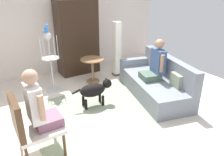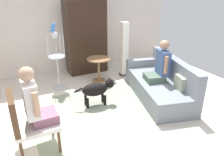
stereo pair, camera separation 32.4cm
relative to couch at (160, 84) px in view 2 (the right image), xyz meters
name	(u,v)px [view 2 (the right image)]	position (x,y,z in m)	size (l,w,h in m)	color
ground_plane	(113,109)	(-1.21, -0.04, -0.30)	(6.79, 6.79, 0.00)	beige
back_wall	(71,21)	(-1.21, 2.66, 1.13)	(6.26, 0.12, 2.84)	silver
area_rug	(109,107)	(-1.25, 0.05, -0.29)	(3.12, 1.97, 0.01)	gray
couch	(160,84)	(0.00, 0.00, 0.00)	(1.39, 2.25, 0.88)	slate
armchair	(25,120)	(-2.90, -0.59, 0.27)	(0.64, 0.59, 0.99)	#4C331E
person_on_couch	(160,65)	(-0.06, -0.01, 0.46)	(0.54, 0.54, 0.89)	#4B6151
person_on_armchair	(34,101)	(-2.74, -0.59, 0.53)	(0.45, 0.53, 0.89)	#86556A
round_end_table	(99,66)	(-0.91, 1.40, 0.12)	(0.60, 0.60, 0.63)	olive
dog	(97,89)	(-1.43, 0.27, 0.07)	(0.86, 0.33, 0.57)	black
bird_cage_stand	(57,60)	(-1.95, 1.43, 0.43)	(0.41, 0.41, 1.40)	silver
parrot	(53,27)	(-1.96, 1.43, 1.19)	(0.17, 0.10, 0.18)	blue
column_lamp	(124,50)	(-0.12, 1.46, 0.44)	(0.20, 0.20, 1.48)	#4C4742
armoire_cabinet	(86,37)	(-0.93, 2.25, 0.71)	(1.09, 0.56, 2.02)	black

